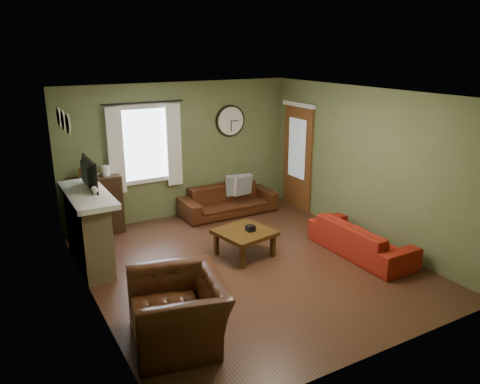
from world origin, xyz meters
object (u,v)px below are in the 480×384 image
bookshelf (96,206)px  sofa_brown (228,200)px  armchair (178,311)px  coffee_table (244,243)px  sofa_red (361,239)px

bookshelf → sofa_brown: bearing=-4.5°
armchair → coffee_table: size_ratio=1.45×
sofa_brown → armchair: armchair is taller
sofa_brown → coffee_table: bearing=-110.7°
sofa_brown → coffee_table: sofa_brown is taller
sofa_brown → sofa_red: size_ratio=1.05×
bookshelf → sofa_brown: bookshelf is taller
bookshelf → sofa_red: bookshelf is taller
bookshelf → armchair: bookshelf is taller
sofa_brown → armchair: bearing=-125.6°
sofa_red → sofa_brown: bearing=18.9°
coffee_table → armchair: bearing=-138.2°
bookshelf → armchair: 3.69m
sofa_brown → coffee_table: (-0.71, -1.89, -0.07)m
sofa_red → armchair: armchair is taller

